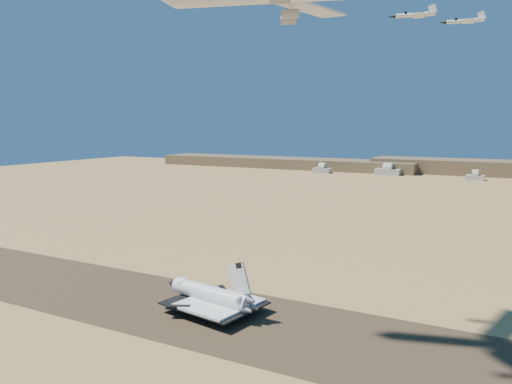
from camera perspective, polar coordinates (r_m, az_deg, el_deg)
The scene contains 10 objects.
ground at distance 169.19m, azimuth -4.65°, elevation -13.87°, with size 1200.00×1200.00×0.00m, color tan.
runway at distance 169.18m, azimuth -4.65°, elevation -13.87°, with size 600.00×50.00×0.06m, color #4C3826.
ridgeline at distance 661.72m, azimuth 26.34°, elevation 2.22°, with size 960.00×90.00×18.00m.
hangars at distance 631.01m, azimuth 14.35°, elevation 2.30°, with size 200.50×29.50×30.00m.
shuttle at distance 171.39m, azimuth -5.29°, elevation -11.74°, with size 39.18×28.27×19.27m.
crew_a at distance 163.50m, azimuth -5.28°, elevation -14.35°, with size 0.58×0.38×1.60m, color #BC5B0B.
crew_b at distance 164.91m, azimuth -3.67°, elevation -14.09°, with size 0.90×0.52×1.85m, color #BC5B0B.
crew_c at distance 162.95m, azimuth -4.30°, elevation -14.40°, with size 0.99×0.51×1.69m, color #BC5B0B.
chase_jet_e at distance 182.87m, azimuth 17.62°, elevation 18.74°, with size 15.71×8.75×3.93m.
chase_jet_f at distance 198.94m, azimuth 22.68°, elevation 17.60°, with size 15.38×8.41×3.83m.
Camera 1 is at (85.77, -131.84, 62.34)m, focal length 35.00 mm.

